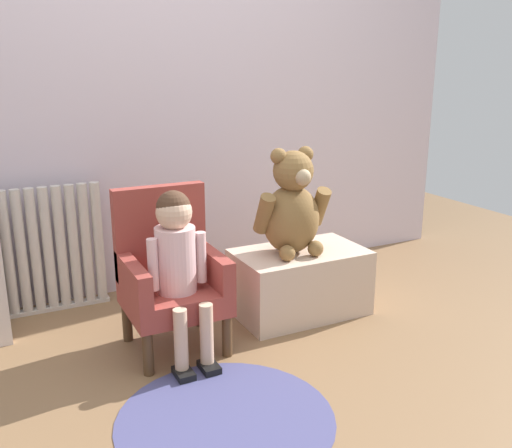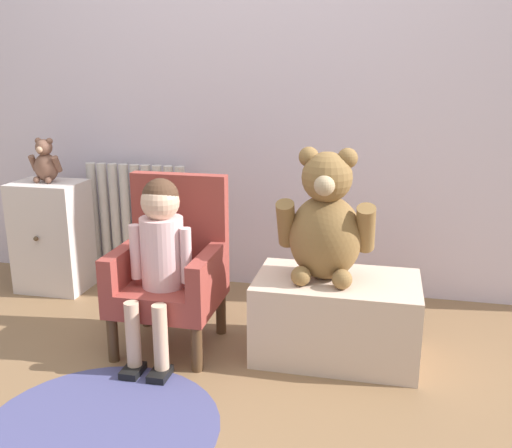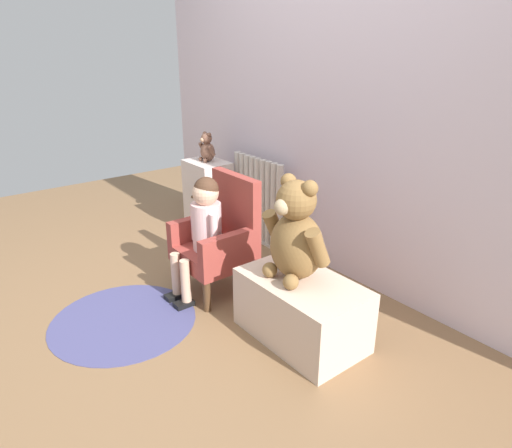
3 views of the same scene
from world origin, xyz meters
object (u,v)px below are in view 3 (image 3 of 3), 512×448
(small_teddy_bear, at_px, (207,148))
(child_armchair, at_px, (220,238))
(small_dresser, at_px, (208,197))
(radiator, at_px, (258,201))
(large_teddy_bear, at_px, (296,235))
(floor_rug, at_px, (123,320))
(child_figure, at_px, (203,221))
(low_bench, at_px, (301,309))

(small_teddy_bear, bearing_deg, child_armchair, -28.22)
(small_dresser, height_order, small_teddy_bear, small_teddy_bear)
(radiator, bearing_deg, child_armchair, -55.29)
(radiator, distance_m, small_teddy_bear, 0.56)
(small_dresser, distance_m, large_teddy_bear, 1.53)
(small_dresser, bearing_deg, floor_rug, -53.07)
(child_figure, distance_m, small_teddy_bear, 1.01)
(child_figure, xyz_separation_m, small_teddy_bear, (-0.82, 0.56, 0.20))
(child_armchair, bearing_deg, floor_rug, -91.67)
(large_teddy_bear, height_order, small_teddy_bear, large_teddy_bear)
(floor_rug, bearing_deg, child_figure, 87.97)
(radiator, distance_m, child_figure, 0.86)
(low_bench, bearing_deg, floor_rug, -136.39)
(radiator, distance_m, large_teddy_bear, 1.23)
(large_teddy_bear, bearing_deg, small_dresser, 164.29)
(small_dresser, relative_size, low_bench, 0.89)
(floor_rug, bearing_deg, large_teddy_bear, 45.71)
(child_armchair, bearing_deg, child_figure, -90.00)
(child_armchair, xyz_separation_m, low_bench, (0.68, 0.03, -0.17))
(low_bench, relative_size, large_teddy_bear, 1.24)
(small_dresser, height_order, child_figure, child_figure)
(small_teddy_bear, relative_size, floor_rug, 0.28)
(radiator, height_order, large_teddy_bear, large_teddy_bear)
(small_teddy_bear, bearing_deg, small_dresser, -69.38)
(child_figure, bearing_deg, floor_rug, -92.03)
(radiator, height_order, small_teddy_bear, small_teddy_bear)
(child_armchair, distance_m, small_teddy_bear, 0.99)
(low_bench, xyz_separation_m, floor_rug, (-0.70, -0.66, -0.16))
(small_dresser, xyz_separation_m, large_teddy_bear, (1.45, -0.41, 0.27))
(floor_rug, bearing_deg, small_teddy_bear, 126.80)
(large_teddy_bear, xyz_separation_m, small_teddy_bear, (-1.45, 0.42, 0.11))
(child_armchair, relative_size, large_teddy_bear, 1.36)
(large_teddy_bear, relative_size, small_teddy_bear, 2.33)
(child_figure, bearing_deg, small_teddy_bear, 146.02)
(floor_rug, bearing_deg, low_bench, 43.61)
(child_armchair, distance_m, large_teddy_bear, 0.66)
(radiator, xyz_separation_m, low_bench, (1.11, -0.59, -0.16))
(child_figure, xyz_separation_m, floor_rug, (-0.02, -0.52, -0.46))
(child_armchair, distance_m, low_bench, 0.70)
(small_dresser, relative_size, child_armchair, 0.81)
(small_teddy_bear, xyz_separation_m, floor_rug, (0.81, -1.08, -0.66))
(low_bench, bearing_deg, small_teddy_bear, 164.64)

